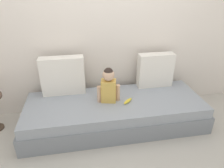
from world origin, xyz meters
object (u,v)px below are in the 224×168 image
at_px(throw_pillow_left, 63,76).
at_px(toddler, 109,85).
at_px(banana, 128,101).
at_px(couch, 115,113).
at_px(throw_pillow_right, 155,70).

bearing_deg(throw_pillow_left, toddler, -29.14).
relative_size(toddler, banana, 2.75).
relative_size(couch, throw_pillow_left, 4.13).
xyz_separation_m(throw_pillow_right, toddler, (-0.74, -0.32, -0.02)).
height_order(couch, throw_pillow_left, throw_pillow_left).
distance_m(throw_pillow_left, toddler, 0.66).
xyz_separation_m(throw_pillow_right, banana, (-0.50, -0.40, -0.23)).
xyz_separation_m(throw_pillow_left, throw_pillow_right, (1.32, 0.00, -0.02)).
xyz_separation_m(couch, throw_pillow_left, (-0.66, 0.33, 0.45)).
distance_m(couch, throw_pillow_right, 0.86).
height_order(couch, toddler, toddler).
bearing_deg(throw_pillow_right, toddler, -156.68).
bearing_deg(toddler, banana, -18.82).
xyz_separation_m(couch, throw_pillow_right, (0.66, 0.33, 0.44)).
bearing_deg(throw_pillow_right, couch, -153.24).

